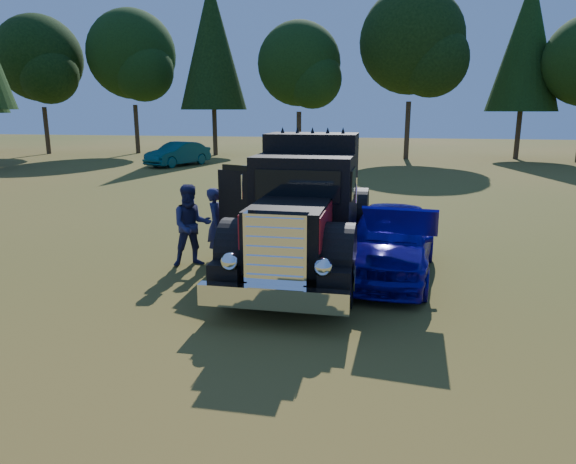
# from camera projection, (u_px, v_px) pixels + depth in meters

# --- Properties ---
(ground) EXTENTS (120.00, 120.00, 0.00)m
(ground) POSITION_uv_depth(u_px,v_px,m) (242.00, 291.00, 10.25)
(ground) COLOR #3A4C16
(ground) RESTS_ON ground
(treeline) EXTENTS (72.10, 24.04, 13.84)m
(treeline) POSITION_uv_depth(u_px,v_px,m) (332.00, 49.00, 35.04)
(treeline) COLOR #2D2116
(treeline) RESTS_ON ground
(diamond_t_truck) EXTENTS (3.32, 7.16, 3.00)m
(diamond_t_truck) POSITION_uv_depth(u_px,v_px,m) (306.00, 214.00, 11.31)
(diamond_t_truck) COLOR black
(diamond_t_truck) RESTS_ON ground
(hotrod_coupe) EXTENTS (2.27, 4.69, 1.89)m
(hotrod_coupe) POSITION_uv_depth(u_px,v_px,m) (390.00, 240.00, 11.09)
(hotrod_coupe) COLOR #0709AA
(hotrod_coupe) RESTS_ON ground
(spectator_near) EXTENTS (0.53, 0.70, 1.74)m
(spectator_near) POSITION_uv_depth(u_px,v_px,m) (216.00, 224.00, 12.23)
(spectator_near) COLOR #1A203C
(spectator_near) RESTS_ON ground
(spectator_far) EXTENTS (1.16, 1.09, 1.89)m
(spectator_far) POSITION_uv_depth(u_px,v_px,m) (192.00, 226.00, 11.72)
(spectator_far) COLOR #1E2548
(spectator_far) RESTS_ON ground
(distant_teal_car) EXTENTS (3.20, 4.87, 1.52)m
(distant_teal_car) POSITION_uv_depth(u_px,v_px,m) (178.00, 154.00, 33.26)
(distant_teal_car) COLOR #083533
(distant_teal_car) RESTS_ON ground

